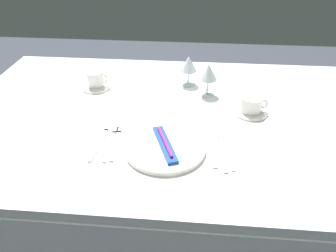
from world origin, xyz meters
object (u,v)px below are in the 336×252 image
(fork_outer, at_px, (117,141))
(fork_salad, at_px, (101,140))
(wine_glass_left, at_px, (208,73))
(wine_glass_centre, at_px, (189,65))
(dinner_plate, at_px, (165,148))
(fork_inner, at_px, (111,142))
(coffee_cup_right, at_px, (96,79))
(spoon_dessert, at_px, (231,146))
(toothbrush_package, at_px, (165,144))
(spoon_soup, at_px, (221,146))
(coffee_cup_left, at_px, (252,104))
(dinner_knife, at_px, (216,149))

(fork_outer, xyz_separation_m, fork_salad, (-0.06, 0.00, 0.00))
(fork_salad, bearing_deg, wine_glass_left, 45.48)
(wine_glass_left, bearing_deg, wine_glass_centre, 132.03)
(dinner_plate, bearing_deg, wine_glass_centre, 83.43)
(fork_inner, distance_m, wine_glass_centre, 0.56)
(coffee_cup_right, distance_m, wine_glass_centre, 0.43)
(fork_inner, height_order, spoon_dessert, spoon_dessert)
(toothbrush_package, height_order, spoon_soup, toothbrush_package)
(spoon_soup, relative_size, coffee_cup_right, 2.34)
(spoon_dessert, bearing_deg, fork_inner, -178.49)
(fork_inner, distance_m, spoon_dessert, 0.42)
(toothbrush_package, height_order, fork_inner, toothbrush_package)
(fork_outer, bearing_deg, dinner_plate, -10.36)
(spoon_soup, bearing_deg, toothbrush_package, -169.52)
(toothbrush_package, xyz_separation_m, fork_outer, (-0.18, 0.03, -0.02))
(coffee_cup_left, height_order, wine_glass_left, wine_glass_left)
(fork_salad, xyz_separation_m, spoon_soup, (0.43, 0.00, 0.00))
(fork_salad, xyz_separation_m, coffee_cup_right, (-0.13, 0.41, 0.04))
(spoon_dessert, bearing_deg, fork_outer, -179.13)
(fork_salad, relative_size, spoon_dessert, 1.06)
(fork_outer, distance_m, fork_salad, 0.06)
(wine_glass_centre, bearing_deg, toothbrush_package, -96.57)
(fork_inner, xyz_separation_m, wine_glass_left, (0.34, 0.39, 0.10))
(coffee_cup_left, relative_size, coffee_cup_right, 1.13)
(fork_outer, relative_size, wine_glass_left, 1.45)
(fork_inner, bearing_deg, wine_glass_left, 48.94)
(fork_inner, relative_size, coffee_cup_right, 2.15)
(spoon_dessert, relative_size, coffee_cup_right, 2.16)
(spoon_soup, bearing_deg, dinner_knife, -140.11)
(fork_outer, distance_m, dinner_knife, 0.35)
(coffee_cup_left, bearing_deg, spoon_dessert, -111.50)
(toothbrush_package, bearing_deg, coffee_cup_left, 40.76)
(dinner_plate, relative_size, coffee_cup_left, 2.54)
(fork_salad, distance_m, coffee_cup_left, 0.61)
(spoon_dessert, height_order, wine_glass_centre, wine_glass_centre)
(dinner_plate, distance_m, fork_salad, 0.24)
(fork_inner, xyz_separation_m, spoon_soup, (0.39, 0.01, 0.00))
(coffee_cup_left, bearing_deg, fork_salad, -156.23)
(dinner_plate, height_order, fork_salad, dinner_plate)
(dinner_plate, xyz_separation_m, wine_glass_left, (0.15, 0.42, 0.09))
(fork_outer, height_order, coffee_cup_right, coffee_cup_right)
(toothbrush_package, distance_m, spoon_soup, 0.20)
(dinner_knife, xyz_separation_m, spoon_soup, (0.02, 0.02, -0.00))
(toothbrush_package, height_order, wine_glass_centre, wine_glass_centre)
(toothbrush_package, bearing_deg, dinner_knife, 6.33)
(dinner_plate, xyz_separation_m, coffee_cup_left, (0.32, 0.28, 0.03))
(dinner_plate, distance_m, spoon_soup, 0.20)
(fork_outer, bearing_deg, coffee_cup_right, 114.09)
(dinner_plate, height_order, wine_glass_centre, wine_glass_centre)
(dinner_plate, height_order, toothbrush_package, toothbrush_package)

